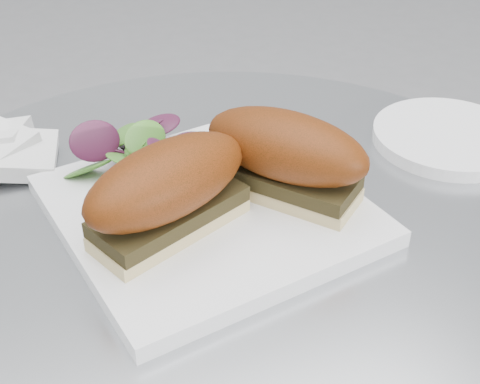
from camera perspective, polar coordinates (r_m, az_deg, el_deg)
The scene contains 5 objects.
plate at distance 0.61m, azimuth -2.75°, elevation -1.51°, with size 0.25×0.25×0.02m, color white.
sandwich_left at distance 0.55m, azimuth -6.18°, elevation 0.26°, with size 0.17×0.13×0.08m.
sandwich_right at distance 0.59m, azimuth 3.92°, elevation 3.22°, with size 0.15×0.16×0.08m.
salad at distance 0.64m, azimuth -8.58°, elevation 3.89°, with size 0.10×0.10×0.05m, color #5F9731, non-canonical shape.
saucer at distance 0.75m, azimuth 17.33°, elevation 4.51°, with size 0.16×0.16×0.01m, color white.
Camera 1 is at (-0.14, -0.43, 1.10)m, focal length 50.00 mm.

